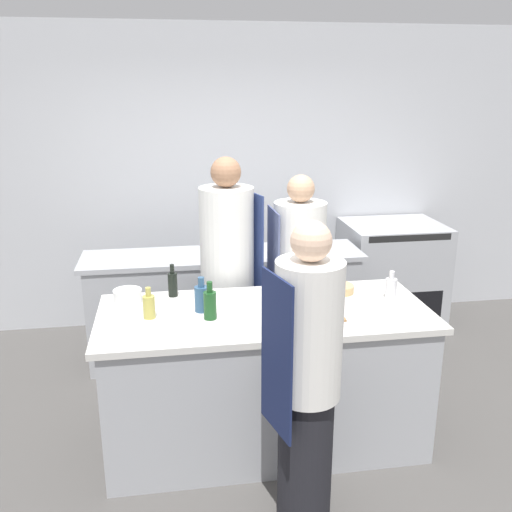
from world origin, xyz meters
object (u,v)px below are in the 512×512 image
(bottle_vinegar, at_px, (210,304))
(chef_at_prep_near, at_px, (306,382))
(chef_at_stove, at_px, (228,278))
(chef_at_pass_far, at_px, (298,285))
(bottle_olive_oil, at_px, (286,288))
(bowl_mixing_large, at_px, (340,289))
(bowl_prep_small, at_px, (128,296))
(oven_range, at_px, (391,274))
(bottle_wine, at_px, (173,284))
(bottle_sauce, at_px, (391,288))
(bottle_water, at_px, (149,306))
(bottle_cooking_oil, at_px, (202,298))

(bottle_vinegar, bearing_deg, chef_at_prep_near, -58.44)
(chef_at_stove, bearing_deg, chef_at_prep_near, -7.56)
(chef_at_pass_far, bearing_deg, bottle_olive_oil, 156.77)
(chef_at_stove, relative_size, bottle_vinegar, 7.62)
(bowl_mixing_large, distance_m, bowl_prep_small, 1.40)
(oven_range, distance_m, bottle_wine, 2.55)
(chef_at_prep_near, distance_m, bottle_sauce, 1.15)
(bottle_olive_oil, xyz_separation_m, bottle_water, (-0.87, -0.14, -0.01))
(bottle_vinegar, xyz_separation_m, bottle_wine, (-0.21, 0.42, -0.01))
(chef_at_prep_near, distance_m, bottle_vinegar, 0.83)
(chef_at_stove, relative_size, bottle_wine, 8.09)
(chef_at_prep_near, height_order, chef_at_pass_far, chef_at_prep_near)
(bottle_wine, bearing_deg, chef_at_stove, 43.14)
(bottle_vinegar, distance_m, bottle_cooking_oil, 0.13)
(chef_at_pass_far, height_order, bottle_olive_oil, chef_at_pass_far)
(bowl_prep_small, bearing_deg, oven_range, 30.91)
(bottle_water, bearing_deg, chef_at_pass_far, 32.58)
(chef_at_prep_near, relative_size, chef_at_stove, 0.94)
(chef_at_prep_near, height_order, bowl_mixing_large, chef_at_prep_near)
(bottle_olive_oil, distance_m, bowl_mixing_large, 0.41)
(bottle_vinegar, bearing_deg, bottle_sauce, 7.08)
(bottle_cooking_oil, height_order, bottle_sauce, bottle_cooking_oil)
(bottle_vinegar, bearing_deg, chef_at_pass_far, 46.40)
(chef_at_stove, distance_m, bottle_wine, 0.57)
(bottle_vinegar, xyz_separation_m, bottle_sauce, (1.20, 0.15, -0.02))
(bottle_wine, bearing_deg, bottle_vinegar, -62.93)
(chef_at_pass_far, bearing_deg, bottle_cooking_oil, 127.66)
(bowl_prep_small, bearing_deg, bottle_vinegar, -34.46)
(chef_at_prep_near, height_order, bottle_cooking_oil, chef_at_prep_near)
(chef_at_stove, relative_size, bottle_sauce, 9.55)
(bottle_olive_oil, relative_size, bottle_water, 1.19)
(bottle_olive_oil, xyz_separation_m, bowl_prep_small, (-1.01, 0.14, -0.05))
(chef_at_prep_near, distance_m, bowl_mixing_large, 1.11)
(chef_at_stove, bearing_deg, bowl_prep_small, -73.30)
(chef_at_stove, height_order, bowl_prep_small, chef_at_stove)
(chef_at_stove, height_order, bowl_mixing_large, chef_at_stove)
(oven_range, bearing_deg, bottle_olive_oil, -131.34)
(oven_range, height_order, bottle_sauce, bottle_sauce)
(chef_at_pass_far, relative_size, bottle_wine, 7.49)
(chef_at_stove, relative_size, bowl_mixing_large, 9.64)
(bottle_sauce, xyz_separation_m, bowl_mixing_large, (-0.30, 0.16, -0.05))
(bottle_water, bearing_deg, bottle_vinegar, -10.24)
(chef_at_pass_far, distance_m, bottle_sauce, 0.79)
(chef_at_prep_near, bearing_deg, bottle_cooking_oil, 14.61)
(chef_at_stove, relative_size, bottle_water, 9.21)
(bottle_wine, xyz_separation_m, bottle_sauce, (1.41, -0.27, -0.01))
(bottle_olive_oil, height_order, bottle_cooking_oil, bottle_olive_oil)
(chef_at_prep_near, bearing_deg, bottle_wine, 14.86)
(bottle_cooking_oil, xyz_separation_m, bowl_prep_small, (-0.46, 0.22, -0.04))
(chef_at_prep_near, relative_size, bottle_cooking_oil, 7.58)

